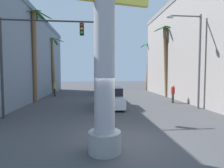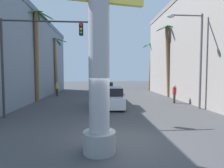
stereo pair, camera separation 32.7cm
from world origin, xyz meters
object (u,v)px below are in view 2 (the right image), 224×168
traffic_light_mast (32,48)px  palm_tree_far_left (56,60)px  street_lamp (195,51)px  palm_tree_mid_left (36,44)px  neon_sign_pole (99,7)px  palm_tree_far_right (151,62)px  car_lead (111,97)px  car_far (106,88)px  palm_tree_mid_right (168,55)px  pedestrian_far_left (57,88)px  pedestrian_mid_right (174,93)px

traffic_light_mast → palm_tree_far_left: size_ratio=0.78×
street_lamp → palm_tree_mid_left: bearing=161.0°
neon_sign_pole → traffic_light_mast: 6.46m
palm_tree_mid_left → palm_tree_far_right: palm_tree_mid_left is taller
neon_sign_pole → palm_tree_far_left: bearing=107.8°
traffic_light_mast → car_lead: 6.77m
palm_tree_mid_left → palm_tree_far_right: 17.35m
palm_tree_mid_left → palm_tree_far_right: size_ratio=1.13×
car_far → palm_tree_mid_left: size_ratio=0.51×
palm_tree_mid_left → palm_tree_mid_right: palm_tree_mid_left is taller
car_lead → palm_tree_mid_right: size_ratio=0.58×
palm_tree_far_left → pedestrian_far_left: bearing=-74.5°
car_lead → pedestrian_mid_right: size_ratio=2.87×
car_far → palm_tree_far_right: size_ratio=0.58×
traffic_light_mast → palm_tree_mid_right: palm_tree_mid_right is taller
car_lead → pedestrian_far_left: bearing=130.1°
street_lamp → palm_tree_far_left: size_ratio=0.94×
traffic_light_mast → palm_tree_mid_right: size_ratio=0.72×
palm_tree_mid_left → pedestrian_mid_right: (12.63, -1.83, -4.44)m
traffic_light_mast → palm_tree_mid_left: 6.60m
street_lamp → palm_tree_far_right: (0.98, 14.70, 0.17)m
palm_tree_far_right → pedestrian_far_left: palm_tree_far_right is taller
palm_tree_far_left → pedestrian_mid_right: bearing=-35.1°
car_lead → palm_tree_far_left: palm_tree_far_left is taller
neon_sign_pole → palm_tree_mid_right: size_ratio=1.25×
palm_tree_mid_right → palm_tree_mid_left: bearing=-170.2°
car_far → car_lead: bearing=-89.4°
traffic_light_mast → pedestrian_mid_right: (10.74, 4.38, -3.21)m
car_far → palm_tree_mid_right: bearing=-28.0°
palm_tree_far_left → pedestrian_mid_right: palm_tree_far_left is taller
neon_sign_pole → street_lamp: bearing=43.6°
neon_sign_pole → pedestrian_mid_right: bearing=54.4°
neon_sign_pole → palm_tree_mid_right: bearing=60.4°
traffic_light_mast → pedestrian_far_left: size_ratio=3.51×
neon_sign_pole → traffic_light_mast: size_ratio=1.73×
car_far → pedestrian_far_left: 6.19m
traffic_light_mast → pedestrian_mid_right: traffic_light_mast is taller
car_lead → pedestrian_mid_right: 5.96m
car_lead → palm_tree_far_right: size_ratio=0.62×
neon_sign_pole → palm_tree_mid_left: bearing=117.7°
car_far → palm_tree_mid_left: (-6.69, -6.06, 4.66)m
car_lead → car_far: same height
pedestrian_mid_right → traffic_light_mast: bearing=-157.8°
neon_sign_pole → palm_tree_mid_left: 12.70m
car_far → palm_tree_mid_right: (6.94, -3.69, 4.02)m
neon_sign_pole → car_lead: bearing=83.7°
traffic_light_mast → palm_tree_mid_left: (-1.88, 6.21, 1.22)m
car_far → palm_tree_far_left: size_ratio=0.59×
palm_tree_mid_right → palm_tree_far_left: (-13.61, 4.68, -0.22)m
car_lead → palm_tree_far_right: (7.18, 13.29, 3.72)m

